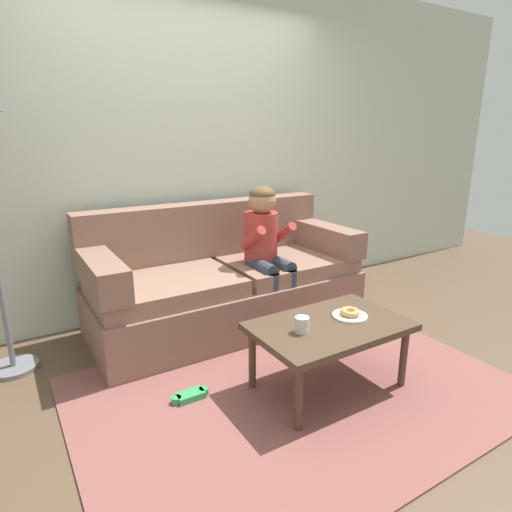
{
  "coord_description": "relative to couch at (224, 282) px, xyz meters",
  "views": [
    {
      "loc": [
        -1.39,
        -2.04,
        1.49
      ],
      "look_at": [
        0.14,
        0.45,
        0.65
      ],
      "focal_mm": 30.26,
      "sensor_mm": 36.0,
      "label": 1
    }
  ],
  "objects": [
    {
      "name": "ground",
      "position": [
        -0.09,
        -0.85,
        -0.34
      ],
      "size": [
        10.0,
        10.0,
        0.0
      ],
      "primitive_type": "plane",
      "color": "brown"
    },
    {
      "name": "donut",
      "position": [
        0.26,
        -1.15,
        0.11
      ],
      "size": [
        0.16,
        0.16,
        0.04
      ],
      "primitive_type": "torus",
      "rotation": [
        0.0,
        0.0,
        0.46
      ],
      "color": "tan",
      "rests_on": "plate"
    },
    {
      "name": "couch",
      "position": [
        0.0,
        0.0,
        0.0
      ],
      "size": [
        2.09,
        0.9,
        0.94
      ],
      "color": "#846051",
      "rests_on": "ground"
    },
    {
      "name": "area_rug",
      "position": [
        -0.09,
        -1.1,
        -0.34
      ],
      "size": [
        2.51,
        1.8,
        0.01
      ],
      "primitive_type": "cube",
      "color": "brown",
      "rests_on": "ground"
    },
    {
      "name": "coffee_table",
      "position": [
        0.09,
        -1.16,
        0.03
      ],
      "size": [
        0.9,
        0.58,
        0.42
      ],
      "color": "#4C3828",
      "rests_on": "ground"
    },
    {
      "name": "person_child",
      "position": [
        0.26,
        -0.21,
        0.33
      ],
      "size": [
        0.34,
        0.58,
        1.1
      ],
      "color": "#AD3833",
      "rests_on": "ground"
    },
    {
      "name": "wall_back",
      "position": [
        -0.09,
        0.55,
        1.06
      ],
      "size": [
        8.0,
        0.1,
        2.8
      ],
      "primitive_type": "cube",
      "color": "beige",
      "rests_on": "ground"
    },
    {
      "name": "toy_controller",
      "position": [
        -0.67,
        -0.85,
        -0.32
      ],
      "size": [
        0.23,
        0.09,
        0.05
      ],
      "rotation": [
        0.0,
        0.0,
        0.42
      ],
      "color": "#339E56",
      "rests_on": "ground"
    },
    {
      "name": "plate",
      "position": [
        0.26,
        -1.15,
        0.09
      ],
      "size": [
        0.21,
        0.21,
        0.01
      ],
      "primitive_type": "cylinder",
      "color": "white",
      "rests_on": "coffee_table"
    },
    {
      "name": "mug",
      "position": [
        -0.11,
        -1.16,
        0.12
      ],
      "size": [
        0.08,
        0.08,
        0.09
      ],
      "primitive_type": "cylinder",
      "color": "silver",
      "rests_on": "coffee_table"
    }
  ]
}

